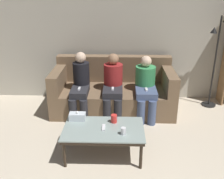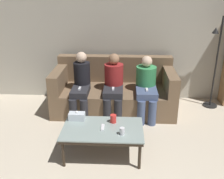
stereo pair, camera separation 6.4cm
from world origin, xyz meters
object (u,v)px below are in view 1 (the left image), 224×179
Objects in this scene: couch at (113,92)px; seated_person_mid_left at (113,84)px; standing_lamp at (217,52)px; coffee_table at (104,131)px; tissue_box at (77,116)px; seated_person_left_end at (80,84)px; cup_near_left at (114,119)px; seated_person_mid_right at (146,85)px; game_remote at (104,127)px; cup_near_right at (123,131)px.

seated_person_mid_left reaches higher than couch.
seated_person_mid_left is (-1.83, -0.43, -0.45)m from standing_lamp.
coffee_table is 4.77× the size of tissue_box.
seated_person_left_end reaches higher than couch.
seated_person_left_end reaches higher than cup_near_left.
tissue_box is 1.42m from seated_person_mid_right.
cup_near_left is at bearing 50.78° from game_remote.
coffee_table is 0.97× the size of seated_person_left_end.
couch is at bearing 91.94° from cup_near_left.
seated_person_mid_right is at bearing 61.83° from game_remote.
coffee_table is at bearing -139.67° from standing_lamp.
seated_person_left_end is (-0.47, 1.18, 0.20)m from coffee_table.
cup_near_left is at bearing -116.22° from seated_person_mid_right.
cup_near_left is 0.74× the size of game_remote.
couch is 23.20× the size of cup_near_right.
seated_person_mid_right is (0.64, 1.20, 0.19)m from coffee_table.
game_remote is 1.21m from seated_person_mid_left.
seated_person_mid_left is at bearing -166.92° from standing_lamp.
cup_near_left is at bearing 50.78° from coffee_table.
cup_near_right is at bearing -106.13° from seated_person_mid_right.
standing_lamp is 1.57× the size of seated_person_mid_left.
tissue_box is 0.20× the size of seated_person_left_end.
coffee_table is 1.02× the size of seated_person_mid_right.
standing_lamp is at bearing 39.40° from cup_near_left.
cup_near_right reaches higher than coffee_table.
seated_person_mid_left is at bearing 2.22° from seated_person_left_end.
tissue_box is 1.09m from seated_person_mid_left.
standing_lamp is at bearing 31.63° from tissue_box.
seated_person_left_end is at bearing 118.66° from cup_near_right.
seated_person_mid_left is at bearing -90.00° from couch.
coffee_table is at bearing -118.17° from seated_person_mid_right.
game_remote is (0.37, -0.22, -0.04)m from tissue_box.
cup_near_left is at bearing -140.60° from standing_lamp.
coffee_table is at bearing -68.39° from seated_person_left_end.
cup_near_right is (0.17, -1.58, 0.12)m from couch.
cup_near_left is 1.22× the size of cup_near_right.
seated_person_mid_right is at bearing 0.86° from seated_person_left_end.
standing_lamp reaches higher than cup_near_right.
game_remote is 0.09× the size of standing_lamp.
couch is 1.95× the size of seated_person_left_end.
cup_near_right is at bearing -29.52° from tissue_box.
cup_near_right is 0.08× the size of seated_person_left_end.
tissue_box is 0.21× the size of seated_person_mid_right.
seated_person_mid_left reaches higher than coffee_table.
couch is at bearing -174.09° from standing_lamp.
game_remote is 0.14× the size of seated_person_mid_left.
cup_near_right is 0.09× the size of seated_person_mid_right.
coffee_table is 1.37m from seated_person_mid_right.
seated_person_mid_left is (0.00, -0.24, 0.24)m from couch.
tissue_box is 0.13× the size of standing_lamp.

